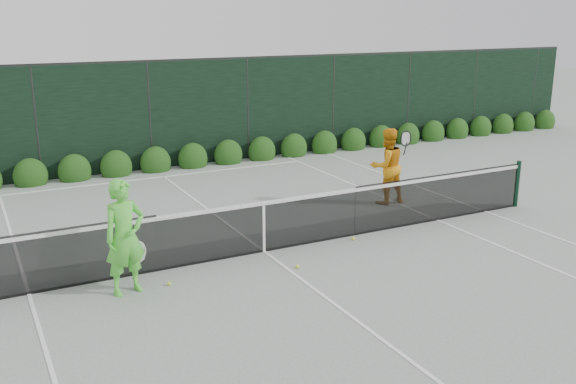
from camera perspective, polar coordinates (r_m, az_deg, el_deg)
ground at (r=12.02m, az=-2.14°, el=-5.33°), size 80.00×80.00×0.00m
tennis_net at (r=11.83m, az=-2.28°, el=-2.94°), size 12.90×0.10×1.07m
player_woman at (r=10.32m, az=-14.29°, el=-3.90°), size 0.76×0.59×1.86m
player_man at (r=15.00m, az=8.79°, el=2.29°), size 0.95×0.71×1.77m
court_lines at (r=12.01m, az=-2.14°, el=-5.30°), size 11.03×23.83×0.01m
windscreen_fence at (r=9.27m, az=4.93°, el=-1.89°), size 32.00×21.07×3.06m
hedge_row at (r=18.41m, az=-11.69°, el=2.55°), size 31.66×0.65×0.94m
tennis_balls at (r=11.64m, az=-1.15°, el=-5.85°), size 3.93×1.20×0.07m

